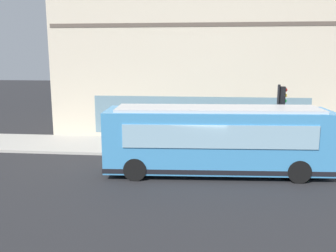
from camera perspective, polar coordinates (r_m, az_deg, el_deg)
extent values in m
plane|color=#262628|center=(17.04, 4.47, -7.40)|extent=(120.00, 120.00, 0.00)
cube|color=#B2ADA3|center=(21.49, 4.79, -3.30)|extent=(4.12, 40.00, 0.15)
cube|color=beige|center=(26.75, 5.28, 13.40)|extent=(7.67, 19.33, 13.03)
cube|color=brown|center=(23.11, 5.20, 15.41)|extent=(0.36, 18.94, 0.24)
cube|color=slate|center=(23.25, 4.96, 1.62)|extent=(0.12, 13.53, 2.40)
cube|color=#3F8CC6|center=(16.79, 7.59, -2.07)|extent=(3.08, 10.13, 2.70)
cube|color=silver|center=(16.53, 7.72, 2.70)|extent=(2.65, 9.11, 0.12)
cube|color=#8CB2C6|center=(16.98, -9.35, -0.41)|extent=(2.20, 0.21, 1.20)
cube|color=#8CB2C6|center=(17.94, 7.28, 0.09)|extent=(0.54, 8.19, 1.00)
cube|color=#8CB2C6|center=(15.46, 8.03, -1.69)|extent=(0.54, 8.19, 1.00)
cube|color=black|center=(17.09, 7.49, -5.90)|extent=(3.12, 10.17, 0.20)
cylinder|color=black|center=(18.22, -4.20, -4.52)|extent=(0.36, 1.02, 1.00)
cylinder|color=black|center=(16.04, -5.15, -6.71)|extent=(0.36, 1.02, 1.00)
cylinder|color=black|center=(18.76, 17.63, -4.57)|extent=(0.36, 1.02, 1.00)
cylinder|color=black|center=(16.64, 19.67, -6.67)|extent=(0.36, 1.02, 1.00)
cylinder|color=black|center=(19.78, 16.61, 0.79)|extent=(0.14, 0.14, 3.74)
cube|color=black|center=(19.64, 17.36, 4.57)|extent=(0.32, 0.24, 0.90)
sphere|color=red|center=(19.63, 17.78, 5.37)|extent=(0.20, 0.20, 0.20)
sphere|color=yellow|center=(19.66, 17.73, 4.55)|extent=(0.20, 0.20, 0.20)
sphere|color=green|center=(19.69, 17.69, 3.75)|extent=(0.20, 0.20, 0.20)
cylinder|color=gold|center=(20.28, 12.17, -3.37)|extent=(0.24, 0.24, 0.55)
sphere|color=gold|center=(20.19, 12.21, -2.39)|extent=(0.22, 0.22, 0.22)
cylinder|color=gold|center=(20.29, 12.66, -3.24)|extent=(0.10, 0.12, 0.10)
cylinder|color=gold|center=(20.43, 12.13, -3.11)|extent=(0.12, 0.10, 0.10)
cylinder|color=black|center=(21.31, 6.50, -2.12)|extent=(0.14, 0.14, 0.82)
cylinder|color=black|center=(21.48, 6.55, -2.01)|extent=(0.14, 0.14, 0.82)
cylinder|color=#3F8C4C|center=(21.24, 6.57, -0.13)|extent=(0.32, 0.32, 0.65)
sphere|color=beige|center=(21.16, 6.60, 1.04)|extent=(0.22, 0.22, 0.22)
cylinder|color=#3F8C4C|center=(21.53, -1.32, -1.91)|extent=(0.14, 0.14, 0.83)
cylinder|color=#3F8C4C|center=(21.44, -0.91, -1.96)|extent=(0.14, 0.14, 0.83)
cylinder|color=#3359A5|center=(21.33, -1.13, 0.00)|extent=(0.32, 0.32, 0.65)
sphere|color=#9E704C|center=(21.25, -1.13, 1.17)|extent=(0.22, 0.22, 0.22)
cylinder|color=#3359A5|center=(22.71, 8.62, -1.32)|extent=(0.14, 0.14, 0.85)
cylinder|color=#3359A5|center=(22.58, 8.32, -1.39)|extent=(0.14, 0.14, 0.85)
cylinder|color=silver|center=(22.50, 8.53, 0.53)|extent=(0.32, 0.32, 0.67)
sphere|color=brown|center=(22.42, 8.56, 1.66)|extent=(0.23, 0.23, 0.23)
cube|color=#197233|center=(23.26, 21.09, -1.59)|extent=(0.44, 0.40, 0.90)
cube|color=#8CB2C6|center=(23.28, 21.62, -1.16)|extent=(0.35, 0.03, 0.30)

